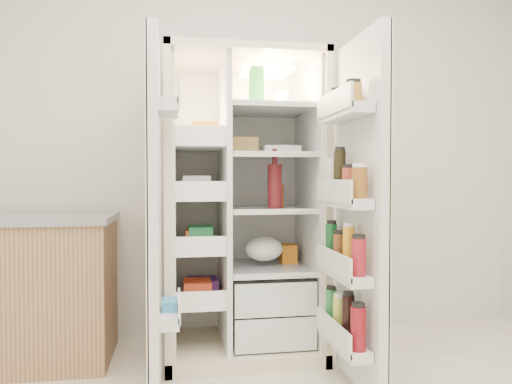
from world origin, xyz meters
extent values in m
cube|color=silver|center=(0.00, 2.00, 1.35)|extent=(4.00, 0.02, 2.70)
cube|color=beige|center=(-0.05, 1.93, 0.90)|extent=(0.92, 0.04, 1.80)
cube|color=beige|center=(-0.49, 1.60, 0.90)|extent=(0.04, 0.70, 1.80)
cube|color=beige|center=(0.39, 1.60, 0.90)|extent=(0.04, 0.70, 1.80)
cube|color=beige|center=(-0.05, 1.60, 1.78)|extent=(0.92, 0.70, 0.04)
cube|color=beige|center=(-0.05, 1.60, 0.04)|extent=(0.92, 0.70, 0.08)
cube|color=silver|center=(-0.05, 1.90, 0.92)|extent=(0.84, 0.02, 1.68)
cube|color=silver|center=(-0.46, 1.60, 0.92)|extent=(0.02, 0.62, 1.68)
cube|color=silver|center=(0.36, 1.60, 0.92)|extent=(0.02, 0.62, 1.68)
cube|color=silver|center=(-0.16, 1.60, 0.92)|extent=(0.03, 0.62, 1.68)
cube|color=silver|center=(0.11, 1.58, 0.18)|extent=(0.47, 0.52, 0.19)
cube|color=silver|center=(0.11, 1.58, 0.39)|extent=(0.47, 0.52, 0.19)
cube|color=#FFD18C|center=(0.11, 1.65, 1.72)|extent=(0.30, 0.30, 0.02)
cube|color=white|center=(-0.31, 1.60, 0.35)|extent=(0.28, 0.58, 0.02)
cube|color=white|center=(-0.31, 1.60, 0.65)|extent=(0.28, 0.58, 0.02)
cube|color=white|center=(-0.31, 1.60, 0.95)|extent=(0.28, 0.58, 0.02)
cube|color=white|center=(-0.31, 1.60, 1.25)|extent=(0.28, 0.58, 0.02)
cube|color=silver|center=(0.11, 1.60, 0.52)|extent=(0.49, 0.58, 0.01)
cube|color=silver|center=(0.11, 1.60, 0.88)|extent=(0.49, 0.58, 0.01)
cube|color=silver|center=(0.11, 1.60, 1.20)|extent=(0.49, 0.58, 0.02)
cube|color=silver|center=(0.11, 1.60, 1.48)|extent=(0.49, 0.58, 0.02)
cube|color=#F54A22|center=(-0.31, 1.60, 0.41)|extent=(0.16, 0.20, 0.10)
cube|color=#28934D|center=(-0.31, 1.60, 0.72)|extent=(0.14, 0.18, 0.12)
cube|color=silver|center=(-0.31, 1.60, 0.99)|extent=(0.20, 0.22, 0.07)
cube|color=orange|center=(-0.31, 1.60, 1.33)|extent=(0.15, 0.16, 0.14)
cube|color=#643194|center=(-0.31, 1.60, 0.40)|extent=(0.18, 0.20, 0.09)
cube|color=#D35925|center=(-0.31, 1.60, 0.71)|extent=(0.14, 0.18, 0.10)
cube|color=white|center=(-0.31, 1.60, 1.02)|extent=(0.16, 0.16, 0.12)
sphere|color=orange|center=(-0.02, 1.50, 0.12)|extent=(0.07, 0.07, 0.07)
sphere|color=orange|center=(0.07, 1.54, 0.12)|extent=(0.07, 0.07, 0.07)
sphere|color=orange|center=(0.17, 1.50, 0.12)|extent=(0.07, 0.07, 0.07)
sphere|color=orange|center=(0.03, 1.64, 0.12)|extent=(0.07, 0.07, 0.07)
sphere|color=orange|center=(0.13, 1.62, 0.12)|extent=(0.07, 0.07, 0.07)
sphere|color=orange|center=(0.23, 1.58, 0.12)|extent=(0.07, 0.07, 0.07)
sphere|color=orange|center=(-0.05, 1.58, 0.12)|extent=(0.07, 0.07, 0.07)
sphere|color=orange|center=(0.19, 1.64, 0.12)|extent=(0.07, 0.07, 0.07)
ellipsoid|color=#3C7A28|center=(0.11, 1.60, 0.40)|extent=(0.26, 0.24, 0.11)
cylinder|color=#480F13|center=(0.12, 1.45, 1.02)|extent=(0.08, 0.08, 0.26)
cylinder|color=maroon|center=(0.17, 1.51, 0.96)|extent=(0.05, 0.05, 0.14)
cube|color=#24852F|center=(0.03, 1.52, 1.60)|extent=(0.08, 0.08, 0.23)
cylinder|color=silver|center=(0.21, 1.57, 1.54)|extent=(0.11, 0.11, 0.10)
cylinder|color=#A46A26|center=(0.18, 1.73, 1.53)|extent=(0.07, 0.07, 0.09)
cube|color=silver|center=(0.19, 1.56, 1.24)|extent=(0.22, 0.09, 0.06)
cube|color=olive|center=(-0.04, 1.57, 1.26)|extent=(0.17, 0.09, 0.10)
ellipsoid|color=white|center=(0.09, 1.60, 0.60)|extent=(0.23, 0.21, 0.15)
cube|color=orange|center=(0.26, 1.69, 0.59)|extent=(0.10, 0.12, 0.12)
cube|color=silver|center=(-0.55, 1.05, 0.90)|extent=(0.05, 0.40, 1.72)
cube|color=beige|center=(-0.57, 1.05, 0.90)|extent=(0.01, 0.40, 1.72)
cube|color=silver|center=(-0.48, 1.05, 0.40)|extent=(0.09, 0.32, 0.06)
cube|color=silver|center=(-0.48, 1.05, 1.40)|extent=(0.09, 0.32, 0.06)
cube|color=#338CCC|center=(-0.48, 1.05, 0.43)|extent=(0.07, 0.12, 0.10)
cube|color=silver|center=(0.45, 0.96, 0.90)|extent=(0.05, 0.58, 1.72)
cube|color=beige|center=(0.48, 0.96, 0.90)|extent=(0.01, 0.58, 1.72)
cube|color=silver|center=(0.37, 0.96, 0.26)|extent=(0.11, 0.50, 0.05)
cube|color=silver|center=(0.37, 0.96, 0.60)|extent=(0.11, 0.50, 0.05)
cube|color=silver|center=(0.37, 0.96, 0.95)|extent=(0.11, 0.50, 0.05)
cube|color=silver|center=(0.37, 0.96, 1.38)|extent=(0.11, 0.50, 0.05)
cylinder|color=maroon|center=(0.37, 0.76, 0.39)|extent=(0.07, 0.07, 0.20)
cylinder|color=black|center=(0.37, 0.89, 0.40)|extent=(0.06, 0.06, 0.22)
cylinder|color=#B2BB3E|center=(0.37, 1.02, 0.38)|extent=(0.06, 0.06, 0.18)
cylinder|color=#2A7F3E|center=(0.37, 1.15, 0.38)|extent=(0.06, 0.06, 0.19)
cylinder|color=maroon|center=(0.37, 0.76, 0.71)|extent=(0.07, 0.07, 0.17)
cylinder|color=orange|center=(0.37, 0.89, 0.73)|extent=(0.06, 0.06, 0.21)
cylinder|color=brown|center=(0.37, 1.02, 0.70)|extent=(0.07, 0.07, 0.16)
cylinder|color=#135325|center=(0.37, 1.15, 0.72)|extent=(0.06, 0.06, 0.20)
cylinder|color=brown|center=(0.37, 0.76, 1.04)|extent=(0.07, 0.07, 0.14)
cylinder|color=#9E3928|center=(0.37, 0.89, 1.04)|extent=(0.07, 0.07, 0.14)
cylinder|color=black|center=(0.37, 1.02, 1.09)|extent=(0.06, 0.06, 0.23)
cylinder|color=beige|center=(0.37, 1.15, 1.06)|extent=(0.06, 0.06, 0.18)
cylinder|color=olive|center=(0.37, 0.84, 1.45)|extent=(0.08, 0.08, 0.10)
cylinder|color=brown|center=(0.37, 1.06, 1.45)|extent=(0.08, 0.08, 0.10)
cube|color=#A77F53|center=(-1.39, 1.64, 0.41)|extent=(1.14, 0.59, 0.81)
cube|color=gray|center=(-1.39, 1.64, 0.83)|extent=(1.17, 0.62, 0.04)
camera|label=1|loc=(-0.45, -1.31, 1.07)|focal=34.00mm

